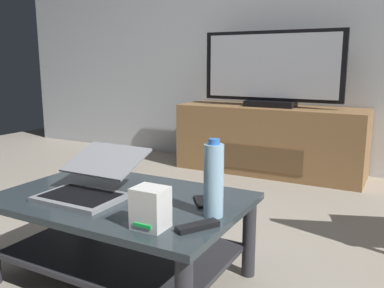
# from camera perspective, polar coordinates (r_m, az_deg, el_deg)

# --- Properties ---
(ground_plane) EXTENTS (7.68, 7.68, 0.00)m
(ground_plane) POSITION_cam_1_polar(r_m,az_deg,el_deg) (1.96, -4.66, -17.94)
(ground_plane) COLOR #9E9384
(back_wall) EXTENTS (6.40, 0.12, 2.80)m
(back_wall) POSITION_cam_1_polar(r_m,az_deg,el_deg) (3.88, 14.82, 17.53)
(back_wall) COLOR silver
(back_wall) RESTS_ON ground
(coffee_table) EXTENTS (1.05, 0.69, 0.39)m
(coffee_table) POSITION_cam_1_polar(r_m,az_deg,el_deg) (1.85, -9.71, -10.67)
(coffee_table) COLOR #2D383D
(coffee_table) RESTS_ON ground
(media_cabinet) EXTENTS (1.60, 0.51, 0.58)m
(media_cabinet) POSITION_cam_1_polar(r_m,az_deg,el_deg) (3.64, 10.73, 0.60)
(media_cabinet) COLOR olive
(media_cabinet) RESTS_ON ground
(television) EXTENTS (1.20, 0.20, 0.63)m
(television) POSITION_cam_1_polar(r_m,az_deg,el_deg) (3.56, 10.98, 9.97)
(television) COLOR black
(television) RESTS_ON media_cabinet
(laptop) EXTENTS (0.35, 0.42, 0.18)m
(laptop) POSITION_cam_1_polar(r_m,az_deg,el_deg) (1.84, -13.83, -5.08)
(laptop) COLOR gray
(laptop) RESTS_ON coffee_table
(router_box) EXTENTS (0.12, 0.10, 0.15)m
(router_box) POSITION_cam_1_polar(r_m,az_deg,el_deg) (1.44, -5.78, -8.81)
(router_box) COLOR white
(router_box) RESTS_ON coffee_table
(water_bottle_near) EXTENTS (0.07, 0.07, 0.30)m
(water_bottle_near) POSITION_cam_1_polar(r_m,az_deg,el_deg) (1.52, 3.02, -4.99)
(water_bottle_near) COLOR #99C6E5
(water_bottle_near) RESTS_ON coffee_table
(cell_phone) EXTENTS (0.14, 0.15, 0.01)m
(cell_phone) POSITION_cam_1_polar(r_m,az_deg,el_deg) (1.70, 1.69, -7.99)
(cell_phone) COLOR black
(cell_phone) RESTS_ON coffee_table
(tv_remote) EXTENTS (0.06, 0.16, 0.02)m
(tv_remote) POSITION_cam_1_polar(r_m,az_deg,el_deg) (1.66, -5.66, -8.42)
(tv_remote) COLOR #2D2D30
(tv_remote) RESTS_ON coffee_table
(soundbar_remote) EXTENTS (0.12, 0.16, 0.02)m
(soundbar_remote) POSITION_cam_1_polar(r_m,az_deg,el_deg) (1.45, 0.79, -11.35)
(soundbar_remote) COLOR black
(soundbar_remote) RESTS_ON coffee_table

